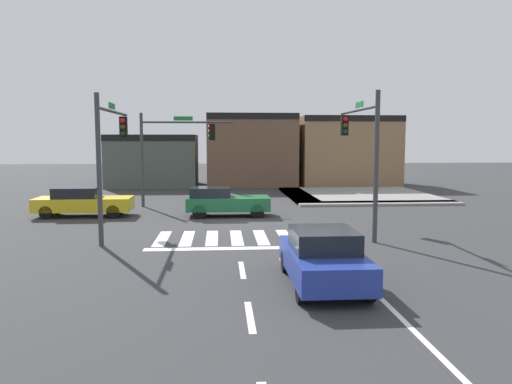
% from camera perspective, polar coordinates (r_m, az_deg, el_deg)
% --- Properties ---
extents(ground_plane, '(120.00, 120.00, 0.00)m').
position_cam_1_polar(ground_plane, '(24.44, -2.58, -3.21)').
color(ground_plane, '#353538').
extents(crosswalk_near, '(6.38, 3.14, 0.01)m').
position_cam_1_polar(crosswalk_near, '(20.01, -2.24, -5.24)').
color(crosswalk_near, silver).
rests_on(crosswalk_near, ground_plane).
extents(lane_markings, '(6.80, 24.25, 0.01)m').
position_cam_1_polar(lane_markings, '(12.14, 4.21, -12.70)').
color(lane_markings, white).
rests_on(lane_markings, ground_plane).
extents(bike_detector_marking, '(0.94, 0.94, 0.01)m').
position_cam_1_polar(bike_detector_marking, '(16.51, 4.31, -7.66)').
color(bike_detector_marking, yellow).
rests_on(bike_detector_marking, ground_plane).
extents(curb_corner_northeast, '(10.00, 10.60, 0.15)m').
position_cam_1_polar(curb_corner_northeast, '(34.96, 11.04, -0.42)').
color(curb_corner_northeast, gray).
rests_on(curb_corner_northeast, ground_plane).
extents(storefront_row, '(24.60, 6.85, 6.10)m').
position_cam_1_polar(storefront_row, '(43.51, 1.18, 4.56)').
color(storefront_row, '#4C564C').
rests_on(storefront_row, ground_plane).
extents(traffic_signal_northwest, '(5.47, 0.32, 5.47)m').
position_cam_1_polar(traffic_signal_northwest, '(29.54, -9.28, 5.62)').
color(traffic_signal_northwest, '#383A3D').
rests_on(traffic_signal_northwest, ground_plane).
extents(traffic_signal_southeast, '(0.32, 5.59, 5.74)m').
position_cam_1_polar(traffic_signal_southeast, '(21.29, 11.92, 5.92)').
color(traffic_signal_southeast, '#383A3D').
rests_on(traffic_signal_southeast, ground_plane).
extents(traffic_signal_southwest, '(0.32, 5.64, 5.59)m').
position_cam_1_polar(traffic_signal_southwest, '(21.04, -16.29, 5.61)').
color(traffic_signal_southwest, '#383A3D').
rests_on(traffic_signal_southwest, ground_plane).
extents(car_blue, '(1.87, 4.21, 1.53)m').
position_cam_1_polar(car_blue, '(13.52, 7.74, -7.47)').
color(car_blue, '#23389E').
rests_on(car_blue, ground_plane).
extents(car_yellow, '(4.80, 1.86, 1.50)m').
position_cam_1_polar(car_yellow, '(26.93, -19.29, -1.05)').
color(car_yellow, gold).
rests_on(car_yellow, ground_plane).
extents(car_green, '(4.23, 1.82, 1.50)m').
position_cam_1_polar(car_green, '(25.57, -3.68, -1.06)').
color(car_green, '#1E6638').
rests_on(car_green, ground_plane).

